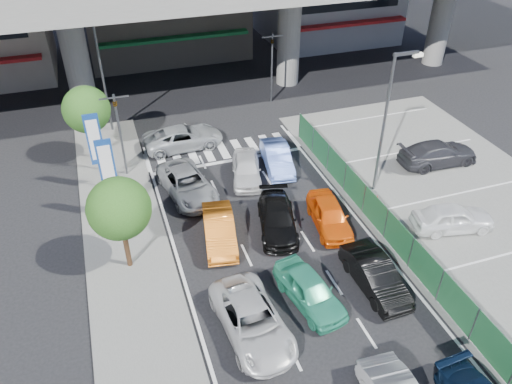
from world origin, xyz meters
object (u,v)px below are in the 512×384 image
object	(u,v)px
traffic_light_left	(117,115)
traffic_cone	(377,200)
tree_near	(119,209)
sedan_white_mid_left	(252,320)
crossing_wagon_silver	(183,137)
street_lamp_left	(103,64)
tree_far	(86,110)
parked_sedan_dgrey	(438,153)
taxi_teal_mid	(310,290)
hatch_black_mid_right	(375,275)
taxi_orange_left	(219,230)
kei_truck_front_right	(277,158)
traffic_light_right	(272,51)
parked_sedan_white	(453,218)
sedan_black_mid	(277,219)
signboard_near	(108,169)
taxi_orange_right	(329,215)
street_lamp_right	(389,113)
wagon_silver_front_left	(187,184)
sedan_white_front_mid	(246,169)
signboard_far	(95,142)

from	to	relation	value
traffic_light_left	traffic_cone	bearing A→B (deg)	-31.13
tree_near	sedan_white_mid_left	bearing A→B (deg)	-52.22
tree_near	crossing_wagon_silver	xyz separation A→B (m)	(4.71, 10.22, -2.68)
street_lamp_left	crossing_wagon_silver	bearing A→B (deg)	-43.07
tree_far	parked_sedan_dgrey	xyz separation A→B (m)	(19.81, -7.34, -2.60)
taxi_teal_mid	crossing_wagon_silver	xyz separation A→B (m)	(-2.35, 14.89, 0.02)
hatch_black_mid_right	taxi_orange_left	xyz separation A→B (m)	(-5.68, 5.22, 0.00)
street_lamp_left	kei_truck_front_right	size ratio (longest dim) A/B	1.91
traffic_light_left	traffic_light_right	bearing A→B (deg)	30.89
traffic_cone	traffic_light_left	bearing A→B (deg)	148.87
street_lamp_left	parked_sedan_white	world-z (taller)	street_lamp_left
sedan_black_mid	crossing_wagon_silver	size ratio (longest dim) A/B	0.88
signboard_near	taxi_orange_right	distance (m)	11.39
sedan_white_mid_left	taxi_teal_mid	world-z (taller)	same
street_lamp_left	taxi_teal_mid	world-z (taller)	street_lamp_left
street_lamp_right	wagon_silver_front_left	world-z (taller)	street_lamp_right
taxi_teal_mid	taxi_orange_right	bearing A→B (deg)	45.52
wagon_silver_front_left	tree_far	bearing A→B (deg)	120.28
taxi_orange_right	sedan_black_mid	bearing A→B (deg)	174.55
hatch_black_mid_right	parked_sedan_white	world-z (taller)	parked_sedan_white
taxi_teal_mid	sedan_white_front_mid	size ratio (longest dim) A/B	1.00
crossing_wagon_silver	traffic_cone	world-z (taller)	crossing_wagon_silver
taxi_orange_right	sedan_white_front_mid	bearing A→B (deg)	123.81
street_lamp_left	wagon_silver_front_left	bearing A→B (deg)	-70.90
parked_sedan_dgrey	taxi_orange_left	bearing A→B (deg)	102.41
signboard_far	parked_sedan_dgrey	bearing A→B (deg)	-11.05
hatch_black_mid_right	parked_sedan_dgrey	distance (m)	11.90
street_lamp_right	parked_sedan_dgrey	world-z (taller)	street_lamp_right
signboard_near	traffic_cone	bearing A→B (deg)	-14.69
parked_sedan_dgrey	hatch_black_mid_right	bearing A→B (deg)	133.69
street_lamp_left	sedan_black_mid	xyz separation A→B (m)	(6.84, -13.58, -4.12)
tree_far	traffic_light_left	bearing A→B (deg)	-57.38
tree_far	sedan_white_front_mid	distance (m)	10.07
taxi_orange_left	kei_truck_front_right	size ratio (longest dim) A/B	1.00
hatch_black_mid_right	traffic_cone	bearing A→B (deg)	57.96
taxi_orange_left	tree_far	bearing A→B (deg)	127.31
sedan_white_mid_left	parked_sedan_white	world-z (taller)	parked_sedan_white
traffic_light_left	crossing_wagon_silver	world-z (taller)	traffic_light_left
signboard_near	tree_far	bearing A→B (deg)	95.27
tree_near	wagon_silver_front_left	distance (m)	6.79
taxi_orange_left	traffic_light_left	bearing A→B (deg)	125.55
street_lamp_right	parked_sedan_dgrey	xyz separation A→B (m)	(4.84, 1.16, -3.99)
sedan_white_front_mid	parked_sedan_dgrey	bearing A→B (deg)	4.05
tree_near	parked_sedan_dgrey	world-z (taller)	tree_near
traffic_light_left	taxi_teal_mid	world-z (taller)	traffic_light_left
traffic_light_right	sedan_black_mid	size ratio (longest dim) A/B	1.16
crossing_wagon_silver	traffic_cone	distance (m)	13.00
signboard_far	sedan_white_front_mid	bearing A→B (deg)	-11.42
kei_truck_front_right	wagon_silver_front_left	bearing A→B (deg)	-160.89
signboard_far	hatch_black_mid_right	bearing A→B (deg)	-47.62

